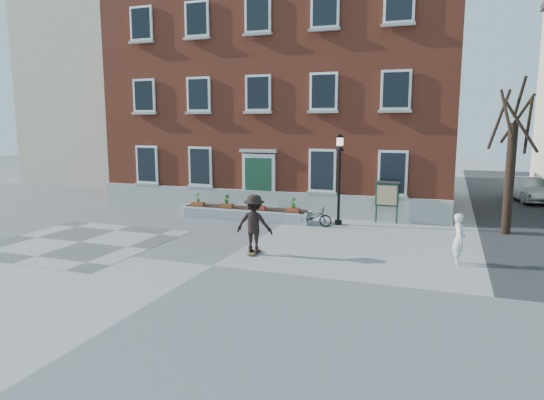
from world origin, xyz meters
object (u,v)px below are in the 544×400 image
at_px(bicycle, 314,217).
at_px(lamp_post, 339,167).
at_px(parked_car, 528,189).
at_px(skateboarder, 254,223).
at_px(bystander, 459,239).
at_px(notice_board, 387,195).

height_order(bicycle, lamp_post, lamp_post).
relative_size(parked_car, lamp_post, 1.04).
xyz_separation_m(parked_car, skateboarder, (-10.33, -15.66, 0.37)).
relative_size(bystander, notice_board, 0.86).
distance_m(lamp_post, notice_board, 2.54).
bearing_deg(bicycle, parked_car, -43.84).
bearing_deg(bicycle, lamp_post, -53.45).
distance_m(bystander, notice_board, 6.40).
distance_m(parked_car, notice_board, 11.19).
xyz_separation_m(parked_car, lamp_post, (-8.70, -9.94, 1.86)).
bearing_deg(lamp_post, skateboarder, -105.86).
bearing_deg(bicycle, bystander, -125.87).
bearing_deg(skateboarder, bicycle, 81.95).
xyz_separation_m(bicycle, notice_board, (2.84, 1.79, 0.85)).
bearing_deg(bicycle, skateboarder, 170.16).
distance_m(parked_car, lamp_post, 13.34).
bearing_deg(skateboarder, notice_board, 62.39).
distance_m(bicycle, lamp_post, 2.43).
xyz_separation_m(parked_car, bystander, (-3.87, -14.56, 0.13)).
distance_m(parked_car, skateboarder, 18.76).
bearing_deg(lamp_post, bicycle, -141.66).
relative_size(bystander, lamp_post, 0.41).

